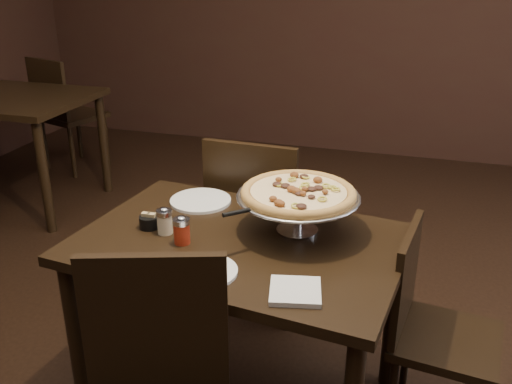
# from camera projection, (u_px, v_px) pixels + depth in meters

# --- Properties ---
(room) EXTENTS (6.04, 7.04, 2.84)m
(room) POSITION_uv_depth(u_px,v_px,m) (218.00, 67.00, 1.81)
(room) COLOR black
(room) RESTS_ON ground
(dining_table) EXTENTS (1.28, 0.93, 0.75)m
(dining_table) POSITION_uv_depth(u_px,v_px,m) (240.00, 263.00, 2.16)
(dining_table) COLOR black
(dining_table) RESTS_ON ground
(pizza_stand) EXTENTS (0.47, 0.47, 0.19)m
(pizza_stand) POSITION_uv_depth(u_px,v_px,m) (298.00, 194.00, 2.13)
(pizza_stand) COLOR silver
(pizza_stand) RESTS_ON dining_table
(parmesan_shaker) EXTENTS (0.06, 0.06, 0.11)m
(parmesan_shaker) POSITION_uv_depth(u_px,v_px,m) (165.00, 221.00, 2.16)
(parmesan_shaker) COLOR beige
(parmesan_shaker) RESTS_ON dining_table
(pepper_flake_shaker) EXTENTS (0.06, 0.06, 0.11)m
(pepper_flake_shaker) POSITION_uv_depth(u_px,v_px,m) (182.00, 230.00, 2.08)
(pepper_flake_shaker) COLOR maroon
(pepper_flake_shaker) RESTS_ON dining_table
(packet_caddy) EXTENTS (0.08, 0.08, 0.06)m
(packet_caddy) POSITION_uv_depth(u_px,v_px,m) (149.00, 221.00, 2.21)
(packet_caddy) COLOR black
(packet_caddy) RESTS_ON dining_table
(napkin_stack) EXTENTS (0.19, 0.19, 0.02)m
(napkin_stack) POSITION_uv_depth(u_px,v_px,m) (295.00, 291.00, 1.79)
(napkin_stack) COLOR silver
(napkin_stack) RESTS_ON dining_table
(plate_left) EXTENTS (0.26, 0.26, 0.01)m
(plate_left) POSITION_uv_depth(u_px,v_px,m) (201.00, 201.00, 2.44)
(plate_left) COLOR white
(plate_left) RESTS_ON dining_table
(plate_near) EXTENTS (0.23, 0.23, 0.01)m
(plate_near) POSITION_uv_depth(u_px,v_px,m) (203.00, 271.00, 1.90)
(plate_near) COLOR white
(plate_near) RESTS_ON dining_table
(serving_spatula) EXTENTS (0.14, 0.14, 0.02)m
(serving_spatula) POSITION_uv_depth(u_px,v_px,m) (236.00, 213.00, 1.98)
(serving_spatula) COLOR silver
(serving_spatula) RESTS_ON pizza_stand
(chair_far) EXTENTS (0.47, 0.47, 0.96)m
(chair_far) POSITION_uv_depth(u_px,v_px,m) (258.00, 221.00, 2.80)
(chair_far) COLOR black
(chair_far) RESTS_ON ground
(chair_side) EXTENTS (0.43, 0.43, 0.82)m
(chair_side) POSITION_uv_depth(u_px,v_px,m) (430.00, 324.00, 2.14)
(chair_side) COLOR black
(chair_side) RESTS_ON ground
(bg_chair_far) EXTENTS (0.57, 0.57, 0.96)m
(bg_chair_far) POSITION_uv_depth(u_px,v_px,m) (64.00, 110.00, 4.75)
(bg_chair_far) COLOR black
(bg_chair_far) RESTS_ON ground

